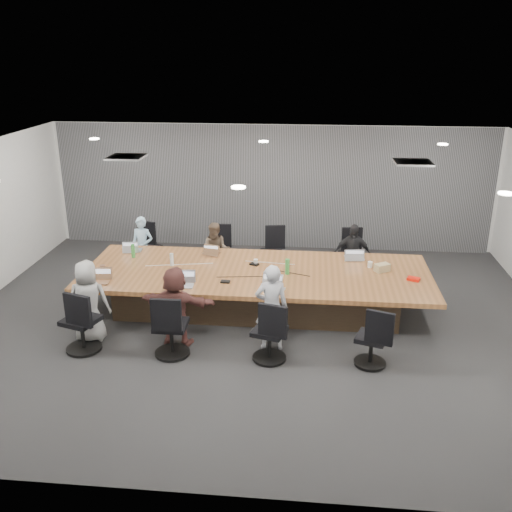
# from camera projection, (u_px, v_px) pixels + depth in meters

# --- Properties ---
(floor) EXTENTS (10.00, 8.00, 0.00)m
(floor) POSITION_uv_depth(u_px,v_px,m) (254.00, 322.00, 9.69)
(floor) COLOR #2E2E30
(floor) RESTS_ON ground
(ceiling) EXTENTS (10.00, 8.00, 0.00)m
(ceiling) POSITION_uv_depth(u_px,v_px,m) (253.00, 158.00, 8.72)
(ceiling) COLOR white
(ceiling) RESTS_ON wall_back
(wall_back) EXTENTS (10.00, 0.00, 2.80)m
(wall_back) POSITION_uv_depth(u_px,v_px,m) (272.00, 187.00, 12.94)
(wall_back) COLOR silver
(wall_back) RESTS_ON ground
(wall_front) EXTENTS (10.00, 0.00, 2.80)m
(wall_front) POSITION_uv_depth(u_px,v_px,m) (211.00, 380.00, 5.48)
(wall_front) COLOR silver
(wall_front) RESTS_ON ground
(curtain) EXTENTS (9.80, 0.04, 2.80)m
(curtain) POSITION_uv_depth(u_px,v_px,m) (271.00, 188.00, 12.87)
(curtain) COLOR slate
(curtain) RESTS_ON ground
(conference_table) EXTENTS (6.00, 2.20, 0.74)m
(conference_table) POSITION_uv_depth(u_px,v_px,m) (257.00, 289.00, 10.02)
(conference_table) COLOR #443222
(conference_table) RESTS_ON ground
(chair_0) EXTENTS (0.66, 0.66, 0.78)m
(chair_0) POSITION_uv_depth(u_px,v_px,m) (148.00, 252.00, 11.84)
(chair_0) COLOR black
(chair_0) RESTS_ON ground
(chair_1) EXTENTS (0.56, 0.56, 0.75)m
(chair_1) POSITION_uv_depth(u_px,v_px,m) (219.00, 255.00, 11.70)
(chair_1) COLOR black
(chair_1) RESTS_ON ground
(chair_2) EXTENTS (0.61, 0.61, 0.76)m
(chair_2) POSITION_uv_depth(u_px,v_px,m) (272.00, 257.00, 11.60)
(chair_2) COLOR black
(chair_2) RESTS_ON ground
(chair_3) EXTENTS (0.56, 0.56, 0.76)m
(chair_3) POSITION_uv_depth(u_px,v_px,m) (350.00, 259.00, 11.45)
(chair_3) COLOR black
(chair_3) RESTS_ON ground
(chair_4) EXTENTS (0.72, 0.72, 0.85)m
(chair_4) POSITION_uv_depth(u_px,v_px,m) (81.00, 325.00, 8.66)
(chair_4) COLOR black
(chair_4) RESTS_ON ground
(chair_5) EXTENTS (0.57, 0.57, 0.83)m
(chair_5) POSITION_uv_depth(u_px,v_px,m) (171.00, 330.00, 8.53)
(chair_5) COLOR black
(chair_5) RESTS_ON ground
(chair_6) EXTENTS (0.66, 0.66, 0.79)m
(chair_6) POSITION_uv_depth(u_px,v_px,m) (269.00, 336.00, 8.40)
(chair_6) COLOR black
(chair_6) RESTS_ON ground
(chair_7) EXTENTS (0.63, 0.63, 0.74)m
(chair_7) POSITION_uv_depth(u_px,v_px,m) (371.00, 342.00, 8.28)
(chair_7) COLOR black
(chair_7) RESTS_ON ground
(person_0) EXTENTS (0.48, 0.34, 1.24)m
(person_0) POSITION_uv_depth(u_px,v_px,m) (143.00, 247.00, 11.43)
(person_0) COLOR #A8D4EE
(person_0) RESTS_ON ground
(laptop_0) EXTENTS (0.32, 0.23, 0.02)m
(laptop_0) POSITION_uv_depth(u_px,v_px,m) (134.00, 250.00, 10.87)
(laptop_0) COLOR #B2B2B7
(laptop_0) RESTS_ON conference_table
(person_1) EXTENTS (0.57, 0.45, 1.16)m
(person_1) POSITION_uv_depth(u_px,v_px,m) (216.00, 251.00, 11.31)
(person_1) COLOR brown
(person_1) RESTS_ON ground
(laptop_1) EXTENTS (0.34, 0.27, 0.02)m
(laptop_1) POSITION_uv_depth(u_px,v_px,m) (211.00, 253.00, 10.73)
(laptop_1) COLOR #8C6647
(laptop_1) RESTS_ON conference_table
(person_3) EXTENTS (0.72, 0.30, 1.23)m
(person_3) POSITION_uv_depth(u_px,v_px,m) (352.00, 254.00, 11.05)
(person_3) COLOR black
(person_3) RESTS_ON ground
(laptop_3) EXTENTS (0.37, 0.27, 0.02)m
(laptop_3) POSITION_uv_depth(u_px,v_px,m) (354.00, 258.00, 10.49)
(laptop_3) COLOR #B2B2B7
(laptop_3) RESTS_ON conference_table
(person_4) EXTENTS (0.69, 0.49, 1.33)m
(person_4) POSITION_uv_depth(u_px,v_px,m) (88.00, 301.00, 8.90)
(person_4) COLOR #9A9A9A
(person_4) RESTS_ON ground
(laptop_4) EXTENTS (0.30, 0.22, 0.02)m
(laptop_4) POSITION_uv_depth(u_px,v_px,m) (100.00, 283.00, 9.39)
(laptop_4) COLOR #8C6647
(laptop_4) RESTS_ON conference_table
(person_5) EXTENTS (1.22, 0.48, 1.28)m
(person_5) POSITION_uv_depth(u_px,v_px,m) (176.00, 306.00, 8.78)
(person_5) COLOR brown
(person_5) RESTS_ON ground
(laptop_5) EXTENTS (0.34, 0.24, 0.02)m
(laptop_5) POSITION_uv_depth(u_px,v_px,m) (183.00, 286.00, 9.26)
(laptop_5) COLOR #B2B2B7
(laptop_5) RESTS_ON conference_table
(person_6) EXTENTS (0.55, 0.41, 1.38)m
(person_6) POSITION_uv_depth(u_px,v_px,m) (271.00, 307.00, 8.63)
(person_6) COLOR #ADAFB8
(person_6) RESTS_ON ground
(laptop_6) EXTENTS (0.37, 0.29, 0.02)m
(laptop_6) POSITION_uv_depth(u_px,v_px,m) (274.00, 289.00, 9.12)
(laptop_6) COLOR #B2B2B7
(laptop_6) RESTS_ON conference_table
(bottle_green_left) EXTENTS (0.07, 0.07, 0.25)m
(bottle_green_left) POSITION_uv_depth(u_px,v_px,m) (133.00, 251.00, 10.49)
(bottle_green_left) COLOR green
(bottle_green_left) RESTS_ON conference_table
(bottle_green_right) EXTENTS (0.09, 0.09, 0.27)m
(bottle_green_right) POSITION_uv_depth(u_px,v_px,m) (287.00, 267.00, 9.72)
(bottle_green_right) COLOR green
(bottle_green_right) RESTS_ON conference_table
(bottle_clear) EXTENTS (0.07, 0.07, 0.22)m
(bottle_clear) POSITION_uv_depth(u_px,v_px,m) (172.00, 260.00, 10.10)
(bottle_clear) COLOR silver
(bottle_clear) RESTS_ON conference_table
(cup_white_far) EXTENTS (0.10, 0.10, 0.09)m
(cup_white_far) POSITION_uv_depth(u_px,v_px,m) (256.00, 262.00, 10.18)
(cup_white_far) COLOR white
(cup_white_far) RESTS_ON conference_table
(cup_white_near) EXTENTS (0.11, 0.11, 0.10)m
(cup_white_near) POSITION_uv_depth(u_px,v_px,m) (370.00, 264.00, 10.04)
(cup_white_near) COLOR white
(cup_white_near) RESTS_ON conference_table
(mug_brown) EXTENTS (0.10, 0.10, 0.12)m
(mug_brown) POSITION_uv_depth(u_px,v_px,m) (103.00, 268.00, 9.85)
(mug_brown) COLOR brown
(mug_brown) RESTS_ON conference_table
(mic_left) EXTENTS (0.16, 0.11, 0.03)m
(mic_left) POSITION_uv_depth(u_px,v_px,m) (225.00, 282.00, 9.41)
(mic_left) COLOR black
(mic_left) RESTS_ON conference_table
(mic_right) EXTENTS (0.18, 0.15, 0.03)m
(mic_right) POSITION_uv_depth(u_px,v_px,m) (254.00, 264.00, 10.16)
(mic_right) COLOR black
(mic_right) RESTS_ON conference_table
(stapler) EXTENTS (0.15, 0.05, 0.06)m
(stapler) POSITION_uv_depth(u_px,v_px,m) (271.00, 285.00, 9.26)
(stapler) COLOR black
(stapler) RESTS_ON conference_table
(canvas_bag) EXTENTS (0.29, 0.26, 0.13)m
(canvas_bag) POSITION_uv_depth(u_px,v_px,m) (382.00, 268.00, 9.86)
(canvas_bag) COLOR tan
(canvas_bag) RESTS_ON conference_table
(snack_packet) EXTENTS (0.24, 0.20, 0.04)m
(snack_packet) POSITION_uv_depth(u_px,v_px,m) (414.00, 279.00, 9.50)
(snack_packet) COLOR red
(snack_packet) RESTS_ON conference_table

